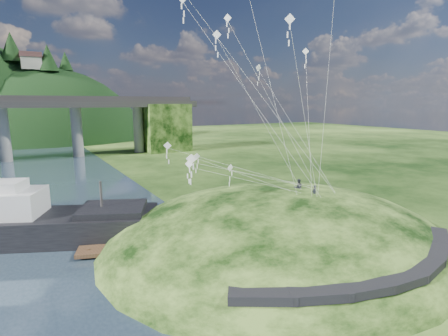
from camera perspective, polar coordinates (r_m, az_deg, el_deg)
ground at (r=30.03m, az=-0.86°, el=-15.87°), size 320.00×320.00×0.00m
grass_hill at (r=36.28m, az=8.93°, el=-13.74°), size 36.00×32.00×13.00m
footpath at (r=27.22m, az=24.54°, el=-14.95°), size 22.29×5.84×0.83m
work_barge at (r=39.14m, az=-28.69°, el=-7.67°), size 23.17×14.86×7.92m
wooden_dock at (r=33.35m, az=-10.98°, el=-12.44°), size 13.74×6.54×0.98m
kite_flyers at (r=35.46m, az=12.69°, el=-1.98°), size 1.12×3.11×1.88m
kite_swarm at (r=33.46m, az=0.67°, el=17.40°), size 18.75×16.23×20.57m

